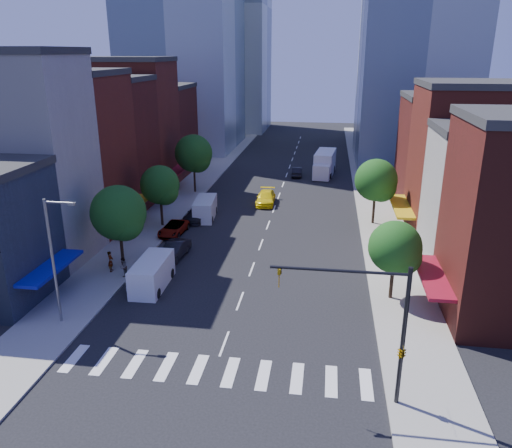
% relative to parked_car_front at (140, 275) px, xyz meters
% --- Properties ---
extents(ground, '(220.00, 220.00, 0.00)m').
position_rel_parked_car_front_xyz_m(ground, '(8.72, -7.95, -0.69)').
color(ground, black).
rests_on(ground, ground).
extents(sidewalk_left, '(5.00, 120.00, 0.15)m').
position_rel_parked_car_front_xyz_m(sidewalk_left, '(-3.78, 32.05, -0.61)').
color(sidewalk_left, gray).
rests_on(sidewalk_left, ground).
extents(sidewalk_right, '(5.00, 120.00, 0.15)m').
position_rel_parked_car_front_xyz_m(sidewalk_right, '(21.22, 32.05, -0.61)').
color(sidewalk_right, gray).
rests_on(sidewalk_right, ground).
extents(crosswalk, '(19.00, 3.00, 0.01)m').
position_rel_parked_car_front_xyz_m(crosswalk, '(8.72, -10.95, -0.68)').
color(crosswalk, silver).
rests_on(crosswalk, ground).
extents(bldg_left_1, '(12.00, 8.00, 18.00)m').
position_rel_parked_car_front_xyz_m(bldg_left_1, '(-12.28, 4.05, 8.31)').
color(bldg_left_1, silver).
rests_on(bldg_left_1, ground).
extents(bldg_left_2, '(12.00, 9.00, 16.00)m').
position_rel_parked_car_front_xyz_m(bldg_left_2, '(-12.28, 12.55, 7.31)').
color(bldg_left_2, maroon).
rests_on(bldg_left_2, ground).
extents(bldg_left_3, '(12.00, 8.00, 15.00)m').
position_rel_parked_car_front_xyz_m(bldg_left_3, '(-12.28, 21.05, 6.81)').
color(bldg_left_3, '#4F1A13').
rests_on(bldg_left_3, ground).
extents(bldg_left_4, '(12.00, 9.00, 17.00)m').
position_rel_parked_car_front_xyz_m(bldg_left_4, '(-12.28, 29.55, 7.81)').
color(bldg_left_4, maroon).
rests_on(bldg_left_4, ground).
extents(bldg_left_5, '(12.00, 10.00, 13.00)m').
position_rel_parked_car_front_xyz_m(bldg_left_5, '(-12.28, 39.05, 5.81)').
color(bldg_left_5, '#4F1A13').
rests_on(bldg_left_5, ground).
extents(bldg_right_1, '(12.00, 8.00, 12.00)m').
position_rel_parked_car_front_xyz_m(bldg_right_1, '(29.72, 7.05, 5.31)').
color(bldg_right_1, silver).
rests_on(bldg_right_1, ground).
extents(bldg_right_2, '(12.00, 10.00, 15.00)m').
position_rel_parked_car_front_xyz_m(bldg_right_2, '(29.72, 16.05, 6.81)').
color(bldg_right_2, maroon).
rests_on(bldg_right_2, ground).
extents(bldg_right_3, '(12.00, 10.00, 13.00)m').
position_rel_parked_car_front_xyz_m(bldg_right_3, '(29.72, 26.05, 5.81)').
color(bldg_right_3, '#4F1A13').
rests_on(bldg_right_3, ground).
extents(tower_far_w, '(18.00, 18.00, 56.00)m').
position_rel_parked_car_front_xyz_m(tower_far_w, '(-9.28, 87.05, 27.31)').
color(tower_far_w, '#9EA5AD').
rests_on(tower_far_w, ground).
extents(traffic_signal, '(7.24, 2.24, 8.00)m').
position_rel_parked_car_front_xyz_m(traffic_signal, '(18.66, -12.45, 3.47)').
color(traffic_signal, black).
rests_on(traffic_signal, sidewalk_right).
extents(streetlight, '(2.25, 0.25, 9.00)m').
position_rel_parked_car_front_xyz_m(streetlight, '(-3.09, -6.95, 4.59)').
color(streetlight, slate).
rests_on(streetlight, sidewalk_left).
extents(tree_left_near, '(4.80, 4.80, 7.30)m').
position_rel_parked_car_front_xyz_m(tree_left_near, '(-2.63, 2.97, 4.18)').
color(tree_left_near, black).
rests_on(tree_left_near, sidewalk_left).
extents(tree_left_mid, '(4.20, 4.20, 6.65)m').
position_rel_parked_car_front_xyz_m(tree_left_mid, '(-2.63, 13.97, 3.84)').
color(tree_left_mid, black).
rests_on(tree_left_mid, sidewalk_left).
extents(tree_left_far, '(5.00, 5.00, 7.75)m').
position_rel_parked_car_front_xyz_m(tree_left_far, '(-2.63, 27.97, 4.51)').
color(tree_left_far, black).
rests_on(tree_left_far, sidewalk_left).
extents(tree_right_near, '(4.00, 4.00, 6.20)m').
position_rel_parked_car_front_xyz_m(tree_right_near, '(20.37, -0.03, 3.50)').
color(tree_right_near, black).
rests_on(tree_right_near, sidewalk_right).
extents(tree_right_far, '(4.60, 4.60, 7.20)m').
position_rel_parked_car_front_xyz_m(tree_right_far, '(20.37, 17.97, 4.17)').
color(tree_right_far, black).
rests_on(tree_right_far, sidewalk_right).
extents(parked_car_front, '(2.02, 4.19, 1.38)m').
position_rel_parked_car_front_xyz_m(parked_car_front, '(0.00, 0.00, 0.00)').
color(parked_car_front, '#A7A7AC').
rests_on(parked_car_front, ground).
extents(parked_car_second, '(2.07, 4.82, 1.55)m').
position_rel_parked_car_front_xyz_m(parked_car_second, '(1.22, 5.55, 0.08)').
color(parked_car_second, black).
rests_on(parked_car_second, ground).
extents(parked_car_third, '(2.45, 4.84, 1.31)m').
position_rel_parked_car_front_xyz_m(parked_car_third, '(-0.78, 11.70, -0.03)').
color(parked_car_third, '#999999').
rests_on(parked_car_third, ground).
extents(parked_car_rear, '(2.74, 5.47, 1.53)m').
position_rel_parked_car_front_xyz_m(parked_car_rear, '(0.57, 16.81, 0.07)').
color(parked_car_rear, black).
rests_on(parked_car_rear, ground).
extents(cargo_van_near, '(2.37, 5.59, 2.36)m').
position_rel_parked_car_front_xyz_m(cargo_van_near, '(1.22, -0.66, 0.48)').
color(cargo_van_near, white).
rests_on(cargo_van_near, ground).
extents(cargo_van_far, '(2.66, 5.55, 2.29)m').
position_rel_parked_car_front_xyz_m(cargo_van_far, '(1.23, 17.40, 0.44)').
color(cargo_van_far, silver).
rests_on(cargo_van_far, ground).
extents(taxi, '(2.38, 5.51, 1.58)m').
position_rel_parked_car_front_xyz_m(taxi, '(7.44, 24.13, 0.10)').
color(taxi, yellow).
rests_on(taxi, ground).
extents(traffic_car_oncoming, '(1.64, 4.25, 1.38)m').
position_rel_parked_car_front_xyz_m(traffic_car_oncoming, '(10.33, 39.53, 0.00)').
color(traffic_car_oncoming, black).
rests_on(traffic_car_oncoming, ground).
extents(traffic_car_far, '(2.05, 4.42, 1.47)m').
position_rel_parked_car_front_xyz_m(traffic_car_far, '(14.38, 40.39, 0.04)').
color(traffic_car_far, '#999999').
rests_on(traffic_car_far, ground).
extents(box_truck, '(3.50, 9.12, 3.59)m').
position_rel_parked_car_front_xyz_m(box_truck, '(14.49, 40.94, 1.01)').
color(box_truck, silver).
rests_on(box_truck, ground).
extents(pedestrian_near, '(0.56, 0.74, 1.84)m').
position_rel_parked_car_front_xyz_m(pedestrian_near, '(-3.26, 1.60, 0.38)').
color(pedestrian_near, '#999999').
rests_on(pedestrian_near, sidewalk_left).
extents(pedestrian_far, '(0.69, 0.86, 1.67)m').
position_rel_parked_car_front_xyz_m(pedestrian_far, '(-1.78, 0.77, 0.30)').
color(pedestrian_far, '#999999').
rests_on(pedestrian_far, sidewalk_left).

